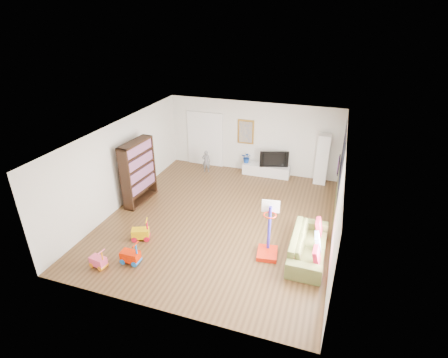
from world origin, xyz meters
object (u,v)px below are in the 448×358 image
(bookshelf, at_px, (138,172))
(sofa, at_px, (308,245))
(media_console, at_px, (266,170))
(basketball_hoop, at_px, (269,231))

(bookshelf, xyz_separation_m, sofa, (5.51, -1.16, -0.71))
(bookshelf, distance_m, sofa, 5.68)
(media_console, distance_m, basketball_hoop, 4.86)
(bookshelf, bearing_deg, media_console, 46.51)
(media_console, height_order, sofa, sofa)
(media_console, bearing_deg, bookshelf, -137.46)
(media_console, relative_size, sofa, 0.82)
(media_console, xyz_separation_m, bookshelf, (-3.46, -3.23, 0.82))
(basketball_hoop, bearing_deg, bookshelf, 154.35)
(bookshelf, relative_size, basketball_hoop, 1.37)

